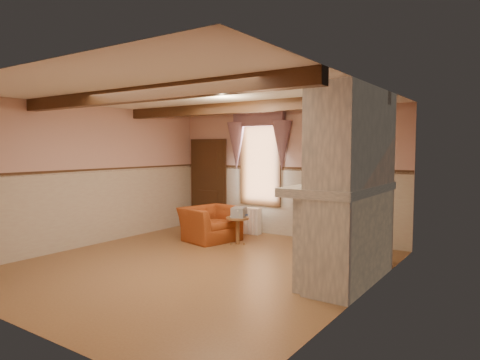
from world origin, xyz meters
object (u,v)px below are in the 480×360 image
Objects in this scene: armchair at (210,224)px; side_table at (238,231)px; mantel_clock at (359,175)px; radiator at (246,220)px; bowl at (342,182)px; oil_lamp at (352,174)px.

side_table is (0.67, 0.05, -0.08)m from armchair.
mantel_clock is at bearing -80.67° from armchair.
side_table is 1.10m from radiator.
armchair reaches higher than radiator.
radiator is 2.07× the size of bowl.
oil_lamp reaches higher than mantel_clock.
bowl is at bearing -90.00° from oil_lamp.
mantel_clock reaches higher than armchair.
bowl is at bearing -35.64° from radiator.
radiator is 3.69m from oil_lamp.
armchair is 3.24× the size of bowl.
side_table is 1.62× the size of bowl.
radiator is 2.92× the size of mantel_clock.
oil_lamp is (0.00, 0.38, 0.10)m from bowl.
armchair is at bearing -103.76° from radiator.
side_table is 1.96× the size of oil_lamp.
bowl is at bearing -93.24° from armchair.
mantel_clock reaches higher than radiator.
armchair is 4.57× the size of mantel_clock.
radiator is at bearing 114.15° from side_table.
bowl is 1.41× the size of mantel_clock.
radiator is at bearing 1.75° from armchair.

